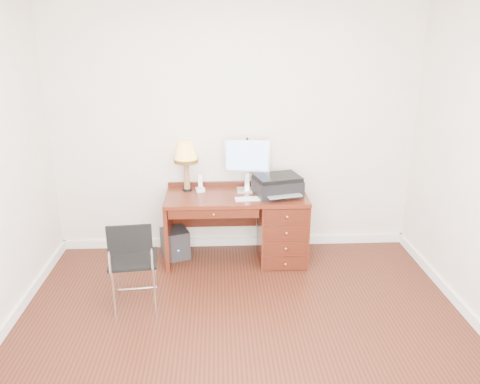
{
  "coord_description": "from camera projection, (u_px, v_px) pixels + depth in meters",
  "views": [
    {
      "loc": [
        -0.19,
        -3.28,
        2.41
      ],
      "look_at": [
        0.03,
        1.2,
        0.85
      ],
      "focal_mm": 35.0,
      "sensor_mm": 36.0,
      "label": 1
    }
  ],
  "objects": [
    {
      "name": "printer",
      "position": [
        277.0,
        185.0,
        4.95
      ],
      "size": [
        0.54,
        0.47,
        0.21
      ],
      "rotation": [
        0.0,
        0.0,
        0.24
      ],
      "color": "black",
      "rests_on": "desk"
    },
    {
      "name": "monitor",
      "position": [
        247.0,
        159.0,
        5.02
      ],
      "size": [
        0.49,
        0.18,
        0.56
      ],
      "rotation": [
        0.0,
        0.0,
        -0.11
      ],
      "color": "silver",
      "rests_on": "desk"
    },
    {
      "name": "leg_lamp",
      "position": [
        186.0,
        155.0,
        4.99
      ],
      "size": [
        0.26,
        0.26,
        0.53
      ],
      "color": "black",
      "rests_on": "desk"
    },
    {
      "name": "desk",
      "position": [
        266.0,
        223.0,
        5.1
      ],
      "size": [
        1.5,
        0.67,
        0.75
      ],
      "color": "#571F12",
      "rests_on": "ground"
    },
    {
      "name": "mouse_pad",
      "position": [
        277.0,
        196.0,
        4.89
      ],
      "size": [
        0.23,
        0.23,
        0.05
      ],
      "color": "black",
      "rests_on": "desk"
    },
    {
      "name": "phone",
      "position": [
        200.0,
        187.0,
        5.06
      ],
      "size": [
        0.11,
        0.11,
        0.19
      ],
      "rotation": [
        0.0,
        0.0,
        0.25
      ],
      "color": "white",
      "rests_on": "desk"
    },
    {
      "name": "chair",
      "position": [
        132.0,
        256.0,
        4.1
      ],
      "size": [
        0.45,
        0.46,
        0.88
      ],
      "rotation": [
        0.0,
        0.0,
        0.1
      ],
      "color": "black",
      "rests_on": "ground"
    },
    {
      "name": "equipment_box",
      "position": [
        175.0,
        243.0,
        5.2
      ],
      "size": [
        0.35,
        0.35,
        0.32
      ],
      "primitive_type": "cube",
      "rotation": [
        0.0,
        0.0,
        0.33
      ],
      "color": "black",
      "rests_on": "ground"
    },
    {
      "name": "pen_cup",
      "position": [
        262.0,
        188.0,
        5.04
      ],
      "size": [
        0.08,
        0.08,
        0.1
      ],
      "primitive_type": "cylinder",
      "color": "black",
      "rests_on": "desk"
    },
    {
      "name": "keyboard",
      "position": [
        253.0,
        199.0,
        4.84
      ],
      "size": [
        0.38,
        0.14,
        0.01
      ],
      "primitive_type": "cube",
      "rotation": [
        0.0,
        0.0,
        0.09
      ],
      "color": "white",
      "rests_on": "desk"
    },
    {
      "name": "room_shell",
      "position": [
        240.0,
        290.0,
        4.47
      ],
      "size": [
        4.0,
        4.0,
        4.0
      ],
      "color": "white",
      "rests_on": "ground"
    },
    {
      "name": "ground",
      "position": [
        243.0,
        335.0,
        3.9
      ],
      "size": [
        4.0,
        4.0,
        0.0
      ],
      "primitive_type": "plane",
      "color": "black",
      "rests_on": "ground"
    }
  ]
}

